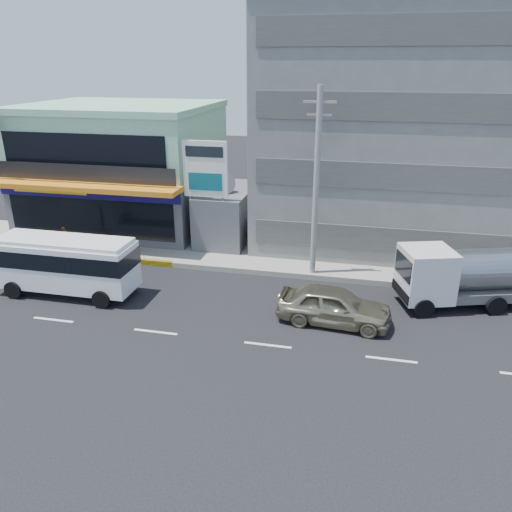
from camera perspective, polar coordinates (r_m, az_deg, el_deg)
The scene contains 12 objects.
ground at distance 22.45m, azimuth -11.41°, elevation -8.50°, with size 120.00×120.00×0.00m, color black.
sidewalk at distance 29.45m, azimuth 4.97°, elevation -0.37°, with size 70.00×5.00×0.30m, color gray.
shop_building at distance 36.29m, azimuth -14.84°, elevation 9.53°, with size 12.40×11.70×8.00m.
concrete_building at distance 32.93m, azimuth 15.64°, elevation 13.61°, with size 16.00×12.00×14.00m, color gray.
gap_structure at distance 32.19m, azimuth -3.19°, elevation 4.61°, with size 3.00×6.00×3.50m, color #4A494F.
satellite_dish at distance 30.78m, azimuth -3.76°, elevation 7.34°, with size 1.50×1.50×0.15m, color slate.
billboard at distance 28.94m, azimuth -5.79°, elevation 9.12°, with size 2.60×0.18×6.90m.
utility_pole_near at distance 25.84m, azimuth 6.90°, elevation 8.09°, with size 1.60×0.30×10.00m.
minibus at distance 26.49m, azimuth -20.94°, elevation -0.58°, with size 7.03×2.48×2.94m.
sedan at distance 22.61m, azimuth 8.93°, elevation -5.61°, with size 2.04×5.06×1.72m, color tan.
tanker_truck at distance 25.76m, azimuth 23.48°, elevation -2.00°, with size 7.75×4.26×2.93m.
motorcycle_rider at distance 31.46m, azimuth -20.78°, elevation 0.74°, with size 1.68×0.89×2.05m.
Camera 1 is at (8.43, -17.64, 11.04)m, focal length 35.00 mm.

